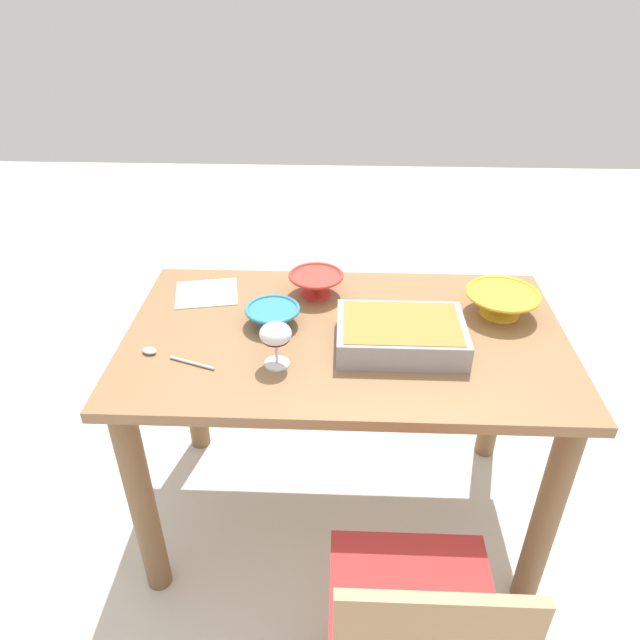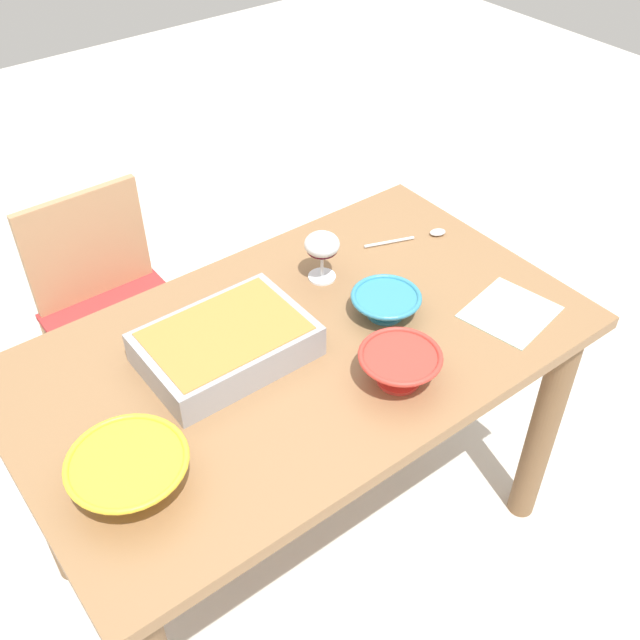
% 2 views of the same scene
% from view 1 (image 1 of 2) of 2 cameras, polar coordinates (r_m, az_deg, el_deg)
% --- Properties ---
extents(ground_plane, '(8.00, 8.00, 0.00)m').
position_cam_1_polar(ground_plane, '(2.28, 2.01, -17.73)').
color(ground_plane, beige).
extents(dining_table, '(1.31, 0.77, 0.78)m').
position_cam_1_polar(dining_table, '(1.84, 2.37, -5.17)').
color(dining_table, olive).
rests_on(dining_table, ground_plane).
extents(chair, '(0.39, 0.42, 0.81)m').
position_cam_1_polar(chair, '(1.49, 9.41, -28.28)').
color(chair, '#B22D2D').
rests_on(chair, ground_plane).
extents(wine_glass, '(0.09, 0.09, 0.13)m').
position_cam_1_polar(wine_glass, '(1.57, -4.32, -1.59)').
color(wine_glass, white).
rests_on(wine_glass, dining_table).
extents(casserole_dish, '(0.36, 0.25, 0.08)m').
position_cam_1_polar(casserole_dish, '(1.68, 7.83, -1.26)').
color(casserole_dish, '#99999E').
rests_on(casserole_dish, dining_table).
extents(mixing_bowl, '(0.17, 0.17, 0.06)m').
position_cam_1_polar(mixing_bowl, '(1.78, -4.60, 0.54)').
color(mixing_bowl, teal).
rests_on(mixing_bowl, dining_table).
extents(small_bowl, '(0.18, 0.18, 0.08)m').
position_cam_1_polar(small_bowl, '(1.92, -0.38, 3.60)').
color(small_bowl, red).
rests_on(small_bowl, dining_table).
extents(serving_bowl, '(0.23, 0.23, 0.08)m').
position_cam_1_polar(serving_bowl, '(1.90, 17.18, 1.72)').
color(serving_bowl, yellow).
rests_on(serving_bowl, dining_table).
extents(serving_spoon, '(0.23, 0.10, 0.01)m').
position_cam_1_polar(serving_spoon, '(1.70, -14.96, -3.26)').
color(serving_spoon, silver).
rests_on(serving_spoon, dining_table).
extents(napkin, '(0.23, 0.22, 0.00)m').
position_cam_1_polar(napkin, '(1.98, -10.93, 2.57)').
color(napkin, '#B2CCB7').
rests_on(napkin, dining_table).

